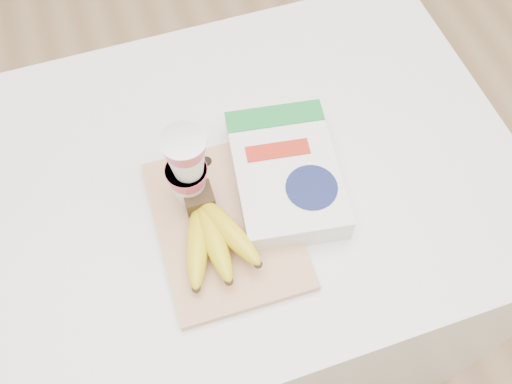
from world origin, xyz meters
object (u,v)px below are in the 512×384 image
at_px(table, 223,268).
at_px(cutting_board, 226,224).
at_px(yogurt_stack, 187,168).
at_px(bananas, 212,234).
at_px(cereal_box, 286,173).

bearing_deg(table, cutting_board, -92.57).
distance_m(cutting_board, yogurt_stack, 0.12).
xyz_separation_m(bananas, yogurt_stack, (-0.01, 0.09, 0.07)).
relative_size(table, yogurt_stack, 6.69).
distance_m(bananas, yogurt_stack, 0.11).
relative_size(table, cereal_box, 3.99).
xyz_separation_m(cutting_board, bananas, (-0.03, -0.03, 0.03)).
height_order(table, cutting_board, cutting_board).
distance_m(yogurt_stack, cereal_box, 0.18).
relative_size(bananas, cereal_box, 0.66).
bearing_deg(bananas, cutting_board, 40.71).
height_order(cutting_board, yogurt_stack, yogurt_stack).
bearing_deg(yogurt_stack, cereal_box, -5.78).
xyz_separation_m(bananas, cereal_box, (0.15, 0.07, -0.01)).
xyz_separation_m(yogurt_stack, cereal_box, (0.16, -0.02, -0.08)).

